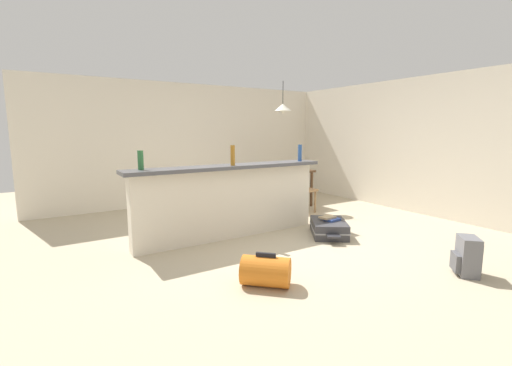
# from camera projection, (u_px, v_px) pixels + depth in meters

# --- Properties ---
(ground_plane) EXTENTS (13.00, 13.00, 0.05)m
(ground_plane) POSITION_uv_depth(u_px,v_px,m) (278.00, 237.00, 5.20)
(ground_plane) COLOR #BCAD8E
(wall_back) EXTENTS (6.60, 0.10, 2.50)m
(wall_back) POSITION_uv_depth(u_px,v_px,m) (196.00, 144.00, 7.56)
(wall_back) COLOR silver
(wall_back) RESTS_ON ground_plane
(wall_right) EXTENTS (0.10, 6.00, 2.50)m
(wall_right) POSITION_uv_depth(u_px,v_px,m) (396.00, 145.00, 6.87)
(wall_right) COLOR silver
(wall_right) RESTS_ON ground_plane
(partition_half_wall) EXTENTS (2.80, 0.20, 1.00)m
(partition_half_wall) POSITION_uv_depth(u_px,v_px,m) (230.00, 203.00, 5.04)
(partition_half_wall) COLOR silver
(partition_half_wall) RESTS_ON ground_plane
(bar_countertop) EXTENTS (2.96, 0.40, 0.05)m
(bar_countertop) POSITION_uv_depth(u_px,v_px,m) (229.00, 167.00, 4.96)
(bar_countertop) COLOR #4C4C51
(bar_countertop) RESTS_ON partition_half_wall
(bottle_green) EXTENTS (0.07, 0.07, 0.24)m
(bottle_green) POSITION_uv_depth(u_px,v_px,m) (141.00, 160.00, 4.34)
(bottle_green) COLOR #2D6B38
(bottle_green) RESTS_ON bar_countertop
(bottle_amber) EXTENTS (0.06, 0.06, 0.28)m
(bottle_amber) POSITION_uv_depth(u_px,v_px,m) (233.00, 155.00, 4.87)
(bottle_amber) COLOR #9E661E
(bottle_amber) RESTS_ON bar_countertop
(bottle_blue) EXTENTS (0.06, 0.06, 0.26)m
(bottle_blue) POSITION_uv_depth(u_px,v_px,m) (300.00, 153.00, 5.56)
(bottle_blue) COLOR #284C89
(bottle_blue) RESTS_ON bar_countertop
(dining_table) EXTENTS (1.10, 0.80, 0.74)m
(dining_table) POSITION_uv_depth(u_px,v_px,m) (282.00, 175.00, 7.11)
(dining_table) COLOR #4C331E
(dining_table) RESTS_ON ground_plane
(dining_chair_near_partition) EXTENTS (0.46, 0.46, 0.93)m
(dining_chair_near_partition) POSITION_uv_depth(u_px,v_px,m) (300.00, 185.00, 6.62)
(dining_chair_near_partition) COLOR #9E754C
(dining_chair_near_partition) RESTS_ON ground_plane
(pendant_lamp) EXTENTS (0.34, 0.34, 0.63)m
(pendant_lamp) POSITION_uv_depth(u_px,v_px,m) (283.00, 107.00, 6.97)
(pendant_lamp) COLOR black
(suitcase_flat_charcoal) EXTENTS (0.80, 0.87, 0.22)m
(suitcase_flat_charcoal) POSITION_uv_depth(u_px,v_px,m) (329.00, 228.00, 5.18)
(suitcase_flat_charcoal) COLOR #38383D
(suitcase_flat_charcoal) RESTS_ON ground_plane
(backpack_grey) EXTENTS (0.34, 0.34, 0.42)m
(backpack_grey) POSITION_uv_depth(u_px,v_px,m) (467.00, 257.00, 3.75)
(backpack_grey) COLOR slate
(backpack_grey) RESTS_ON ground_plane
(duffel_bag_orange) EXTENTS (0.55, 0.55, 0.34)m
(duffel_bag_orange) POSITION_uv_depth(u_px,v_px,m) (266.00, 271.00, 3.49)
(duffel_bag_orange) COLOR orange
(duffel_bag_orange) RESTS_ON ground_plane
(book_stack) EXTENTS (0.28, 0.23, 0.06)m
(book_stack) POSITION_uv_depth(u_px,v_px,m) (330.00, 218.00, 5.18)
(book_stack) COLOR #334C99
(book_stack) RESTS_ON suitcase_flat_charcoal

